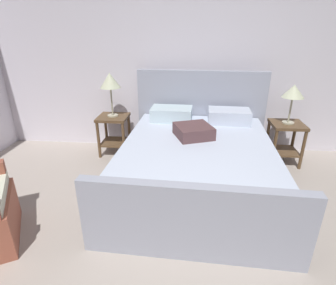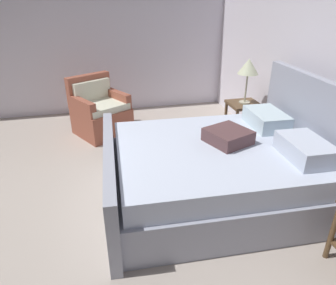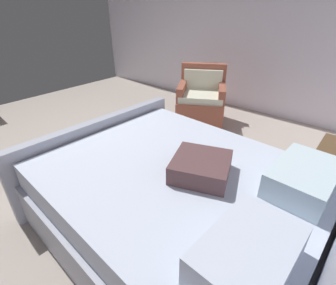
{
  "view_description": "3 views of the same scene",
  "coord_description": "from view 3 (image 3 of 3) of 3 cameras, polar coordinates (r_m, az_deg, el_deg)",
  "views": [
    {
      "loc": [
        0.01,
        -1.2,
        1.8
      ],
      "look_at": [
        -0.2,
        1.2,
        0.78
      ],
      "focal_mm": 28.7,
      "sensor_mm": 36.0,
      "label": 1
    },
    {
      "loc": [
        2.74,
        0.51,
        2.03
      ],
      "look_at": [
        -0.25,
        1.21,
        0.54
      ],
      "focal_mm": 32.73,
      "sensor_mm": 36.0,
      "label": 2
    },
    {
      "loc": [
        1.34,
        2.56,
        1.72
      ],
      "look_at": [
        -0.14,
        1.32,
        0.64
      ],
      "focal_mm": 26.52,
      "sensor_mm": 36.0,
      "label": 3
    }
  ],
  "objects": [
    {
      "name": "armchair",
      "position": [
        4.11,
        7.61,
        9.34
      ],
      "size": [
        0.99,
        0.99,
        0.9
      ],
      "color": "#9E543F",
      "rests_on": "ground"
    },
    {
      "name": "wall_side_left",
      "position": [
        5.1,
        10.83,
        25.43
      ],
      "size": [
        0.12,
        5.95,
        2.87
      ],
      "primitive_type": "cube",
      "color": "white",
      "rests_on": "ground"
    },
    {
      "name": "ground_plane",
      "position": [
        3.37,
        -19.03,
        -3.55
      ],
      "size": [
        5.98,
        5.83,
        0.02
      ],
      "primitive_type": "cube",
      "color": "#B1A499"
    },
    {
      "name": "bed",
      "position": [
        2.04,
        3.81,
        -13.17
      ],
      "size": [
        1.97,
        2.35,
        1.26
      ],
      "color": "#9FA4B5",
      "rests_on": "ground"
    }
  ]
}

